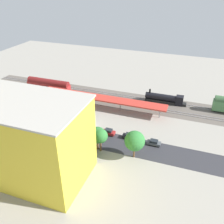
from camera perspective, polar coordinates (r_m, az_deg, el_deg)
name	(u,v)px	position (r m, az deg, el deg)	size (l,w,h in m)	color
ground_plane	(93,127)	(80.66, -4.48, -3.44)	(188.20, 188.20, 0.00)	gray
rail_bed	(115,99)	(98.49, 0.78, 3.12)	(117.62, 14.88, 0.01)	#5B544C
street_asphalt	(85,136)	(76.30, -6.29, -5.67)	(117.62, 9.00, 0.01)	#2D2D33
track_rails	(115,98)	(98.41, 0.78, 3.21)	(117.62, 9.28, 0.12)	#9E9EA8
platform_canopy_near	(102,98)	(90.18, -2.41, 3.27)	(48.20, 5.30, 4.19)	#B73328
locomotive	(166,99)	(96.83, 12.57, 3.02)	(15.82, 2.63, 4.81)	black
freight_coach_far	(49,85)	(106.69, -14.61, 6.07)	(19.47, 3.25, 5.81)	black
parked_car_0	(154,143)	(72.97, 9.74, -7.11)	(4.07, 1.83, 1.63)	black
parked_car_1	(130,136)	(74.62, 4.13, -5.73)	(4.39, 1.76, 1.73)	black
parked_car_2	(109,132)	(76.25, -0.80, -4.74)	(4.02, 1.91, 1.87)	black
parked_car_3	(90,129)	(78.42, -5.16, -3.87)	(4.76, 2.01, 1.66)	black
parked_car_4	(70,124)	(81.43, -9.74, -2.82)	(4.37, 1.90, 1.76)	black
construction_building	(17,138)	(62.55, -21.27, -5.60)	(33.47, 16.74, 19.65)	yellow
construction_roof_slab	(9,100)	(57.75, -23.04, 2.61)	(34.07, 17.34, 0.40)	#ADA89E
box_truck_0	(46,130)	(78.55, -15.19, -4.10)	(10.10, 2.96, 3.24)	black
street_tree_0	(85,135)	(67.92, -6.37, -5.33)	(5.00, 5.00, 7.66)	brown
street_tree_1	(65,130)	(72.74, -11.03, -4.11)	(4.04, 4.04, 6.18)	brown
street_tree_2	(97,135)	(68.22, -3.43, -5.43)	(4.73, 4.73, 7.11)	brown
street_tree_4	(135,141)	(65.06, 5.33, -6.77)	(5.51, 5.51, 8.14)	brown
street_tree_5	(100,136)	(67.36, -2.73, -5.64)	(4.11, 4.11, 7.09)	brown
traffic_light	(60,111)	(82.33, -11.98, 0.23)	(0.50, 0.36, 6.60)	#333333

